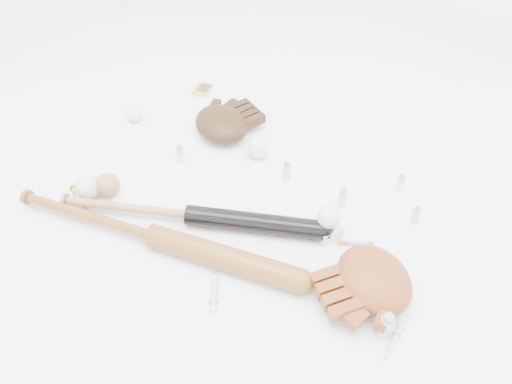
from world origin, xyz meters
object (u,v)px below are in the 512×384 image
Objects in this scene: glove_dark at (221,124)px; pedestal at (327,229)px; bat_dark at (190,215)px; bat_wood at (153,236)px.

glove_dark is 0.62m from pedestal.
glove_dark reaches higher than bat_dark.
bat_wood reaches higher than bat_dark.
glove_dark is at bearing 88.72° from bat_dark.
bat_wood is at bearing -53.11° from glove_dark.
bat_dark is 3.34× the size of glove_dark.
bat_dark reaches higher than pedestal.
glove_dark is 3.51× the size of pedestal.
bat_dark is 0.46m from glove_dark.
glove_dark reaches higher than bat_wood.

